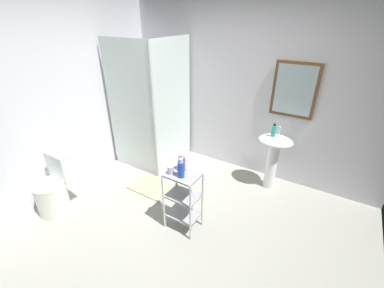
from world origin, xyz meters
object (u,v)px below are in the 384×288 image
(pedestal_sink, at_px, (274,152))
(toilet, at_px, (54,189))
(conditioner_bottle_purple, at_px, (182,163))
(shampoo_bottle_blue, at_px, (181,169))
(storage_cart, at_px, (183,197))
(bath_mat, at_px, (151,187))
(rinse_cup, at_px, (171,170))
(hand_soap_bottle, at_px, (274,131))
(shower_stall, at_px, (154,136))

(pedestal_sink, relative_size, toilet, 1.07)
(conditioner_bottle_purple, height_order, shampoo_bottle_blue, shampoo_bottle_blue)
(pedestal_sink, height_order, storage_cart, pedestal_sink)
(toilet, height_order, bath_mat, toilet)
(shampoo_bottle_blue, bearing_deg, conditioner_bottle_purple, 120.27)
(storage_cart, height_order, shampoo_bottle_blue, shampoo_bottle_blue)
(rinse_cup, bearing_deg, storage_cart, 22.38)
(storage_cart, bearing_deg, conditioner_bottle_purple, 126.89)
(toilet, distance_m, conditioner_bottle_purple, 1.71)
(hand_soap_bottle, relative_size, shampoo_bottle_blue, 0.82)
(hand_soap_bottle, height_order, bath_mat, hand_soap_bottle)
(storage_cart, bearing_deg, hand_soap_bottle, 65.90)
(shampoo_bottle_blue, distance_m, rinse_cup, 0.14)
(pedestal_sink, bearing_deg, shower_stall, -170.50)
(toilet, distance_m, storage_cart, 1.66)
(storage_cart, relative_size, conditioner_bottle_purple, 3.77)
(bath_mat, bearing_deg, storage_cart, -24.53)
(pedestal_sink, distance_m, hand_soap_bottle, 0.31)
(bath_mat, bearing_deg, hand_soap_bottle, 34.06)
(toilet, height_order, rinse_cup, rinse_cup)
(bath_mat, bearing_deg, shampoo_bottle_blue, -26.53)
(shower_stall, relative_size, storage_cart, 2.70)
(toilet, bearing_deg, shower_stall, 79.76)
(conditioner_bottle_purple, bearing_deg, toilet, -155.76)
(shower_stall, relative_size, toilet, 2.63)
(hand_soap_bottle, relative_size, conditioner_bottle_purple, 0.93)
(shower_stall, xyz_separation_m, bath_mat, (0.44, -0.63, -0.45))
(toilet, xyz_separation_m, conditioner_bottle_purple, (1.49, 0.67, 0.51))
(conditioner_bottle_purple, bearing_deg, shower_stall, 142.07)
(pedestal_sink, distance_m, storage_cart, 1.47)
(shampoo_bottle_blue, distance_m, bath_mat, 1.23)
(shampoo_bottle_blue, bearing_deg, shower_stall, 140.42)
(pedestal_sink, distance_m, rinse_cup, 1.57)
(shower_stall, xyz_separation_m, shampoo_bottle_blue, (1.26, -1.04, 0.37))
(shower_stall, bearing_deg, pedestal_sink, 9.50)
(pedestal_sink, relative_size, bath_mat, 1.35)
(toilet, distance_m, hand_soap_bottle, 2.92)
(pedestal_sink, height_order, rinse_cup, rinse_cup)
(pedestal_sink, bearing_deg, toilet, -138.51)
(pedestal_sink, bearing_deg, storage_cart, -115.54)
(shampoo_bottle_blue, xyz_separation_m, bath_mat, (-0.82, 0.41, -0.83))
(bath_mat, bearing_deg, rinse_cup, -31.20)
(hand_soap_bottle, bearing_deg, conditioner_bottle_purple, -117.18)
(rinse_cup, bearing_deg, bath_mat, 148.80)
(storage_cart, bearing_deg, bath_mat, 155.47)
(storage_cart, distance_m, hand_soap_bottle, 1.51)
(toilet, height_order, hand_soap_bottle, hand_soap_bottle)
(shower_stall, xyz_separation_m, hand_soap_bottle, (1.84, 0.31, 0.43))
(hand_soap_bottle, height_order, rinse_cup, hand_soap_bottle)
(storage_cart, relative_size, hand_soap_bottle, 4.08)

